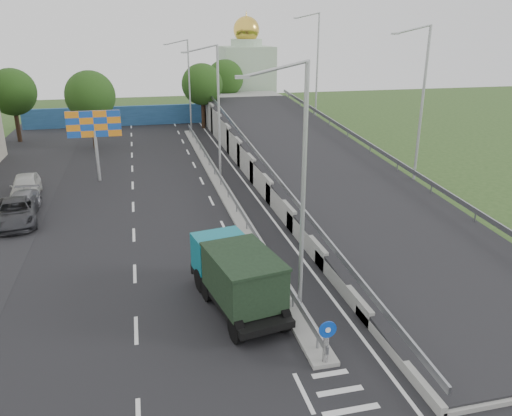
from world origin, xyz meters
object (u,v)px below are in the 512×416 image
object	(u,v)px
parked_car_d	(22,204)
lamp_post_near	(299,179)
parked_car_e	(26,186)
church	(247,74)
sign_bollard	(326,341)
parked_car_c	(15,212)
billboard	(94,128)
lamp_post_far	(188,81)
lamp_post_mid	(216,106)
dump_truck	(236,274)

from	to	relation	value
parked_car_d	lamp_post_near	bearing A→B (deg)	-47.63
lamp_post_near	parked_car_e	size ratio (longest dim) A/B	2.12
church	sign_bollard	bearing A→B (deg)	-99.81
parked_car_c	parked_car_e	world-z (taller)	parked_car_e
church	parked_car_d	size ratio (longest dim) A/B	3.00
lamp_post_near	church	xyz separation A→B (m)	(9.89, 54.00, -0.50)
billboard	lamp_post_far	bearing A→B (deg)	63.16
billboard	parked_car_d	distance (m)	8.76
church	parked_car_e	size ratio (longest dim) A/B	2.90
lamp_post_near	church	world-z (taller)	church
church	parked_car_c	world-z (taller)	church
sign_bollard	parked_car_d	bearing A→B (deg)	125.08
parked_car_d	parked_car_c	bearing A→B (deg)	-90.57
sign_bollard	lamp_post_mid	distance (m)	24.30
billboard	parked_car_e	xyz separation A→B (m)	(-4.82, -2.97, -3.38)
sign_bollard	lamp_post_far	xyz separation A→B (m)	(0.11, 43.83, 4.77)
parked_car_e	lamp_post_near	bearing A→B (deg)	-60.04
lamp_post_near	parked_car_e	xyz separation A→B (m)	(-13.93, 19.03, -5.00)
parked_car_c	parked_car_d	distance (m)	1.67
parked_car_d	parked_car_e	distance (m)	3.74
parked_car_e	dump_truck	bearing A→B (deg)	-63.61
dump_truck	lamp_post_mid	bearing A→B (deg)	72.64
lamp_post_near	parked_car_e	world-z (taller)	lamp_post_near
lamp_post_far	parked_car_c	world-z (taller)	lamp_post_far
lamp_post_mid	sign_bollard	bearing A→B (deg)	-90.26
lamp_post_mid	parked_car_c	size ratio (longest dim) A/B	1.91
lamp_post_near	parked_car_c	xyz separation A→B (m)	(-13.59, 13.64, -5.08)
lamp_post_near	parked_car_d	bearing A→B (deg)	131.50
lamp_post_far	church	bearing A→B (deg)	54.76
lamp_post_mid	dump_truck	xyz separation A→B (m)	(-2.34, -19.07, -4.28)
lamp_post_far	billboard	bearing A→B (deg)	-116.84
sign_bollard	parked_car_e	distance (m)	26.71
lamp_post_far	dump_truck	distance (m)	39.37
dump_truck	parked_car_e	size ratio (longest dim) A/B	1.38
lamp_post_far	billboard	distance (m)	20.24
parked_car_c	sign_bollard	bearing A→B (deg)	-60.85
lamp_post_near	lamp_post_mid	world-z (taller)	same
church	parked_car_d	bearing A→B (deg)	-121.21
lamp_post_near	parked_car_d	world-z (taller)	lamp_post_near
church	parked_car_c	size ratio (longest dim) A/B	2.62
billboard	parked_car_c	distance (m)	10.09
billboard	dump_truck	world-z (taller)	billboard
sign_bollard	lamp_post_near	world-z (taller)	lamp_post_near
lamp_post_mid	parked_car_c	distance (m)	15.84
lamp_post_mid	dump_truck	distance (m)	19.68
parked_car_e	parked_car_d	bearing A→B (deg)	-90.37
church	dump_truck	xyz separation A→B (m)	(-12.23, -53.07, -3.78)
lamp_post_mid	dump_truck	bearing A→B (deg)	-97.01
sign_bollard	parked_car_d	size ratio (longest dim) A/B	0.36
lamp_post_near	billboard	xyz separation A→B (m)	(-9.11, 22.00, -1.62)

